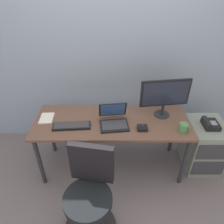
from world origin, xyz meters
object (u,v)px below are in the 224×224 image
Objects in this scene: monitor_main at (165,95)px; trackball_mouse at (142,128)px; office_chair at (90,197)px; paper_notepad at (47,118)px; file_cabinet at (203,145)px; coffee_mug at (184,127)px; desk_phone at (210,124)px; keyboard at (72,126)px; laptop at (114,120)px.

trackball_mouse is (-0.27, -0.27, -0.25)m from monitor_main.
office_chair reaches higher than paper_notepad.
file_cabinet is 0.96m from trackball_mouse.
monitor_main reaches higher than paper_notepad.
coffee_mug is 0.48× the size of paper_notepad.
desk_phone is 1.60m from keyboard.
paper_notepad is (-0.55, 0.81, 0.31)m from office_chair.
laptop reaches higher than keyboard.
monitor_main is at bearing 47.99° from office_chair.
office_chair is at bearing -149.69° from desk_phone.
coffee_mug is (0.96, 0.58, 0.35)m from office_chair.
paper_notepad is at bearing 169.62° from trackball_mouse.
keyboard is (-1.59, -0.13, 0.08)m from desk_phone.
keyboard is (-0.24, 0.66, 0.31)m from office_chair.
file_cabinet is 1.53× the size of keyboard.
monitor_main is (-0.57, 0.08, 0.69)m from file_cabinet.
desk_phone is 0.36× the size of monitor_main.
keyboard is (-1.60, -0.15, 0.43)m from file_cabinet.
desk_phone is 2.00× the size of coffee_mug.
file_cabinet is at bearing 63.22° from desk_phone.
desk_phone is at bearing 30.31° from office_chair.
keyboard is (-1.03, -0.22, -0.26)m from monitor_main.
paper_notepad is at bearing 179.36° from desk_phone.
file_cabinet is at bearing 4.36° from laptop.
laptop reaches higher than file_cabinet.
trackball_mouse reaches higher than paper_notepad.
coffee_mug reaches higher than paper_notepad.
file_cabinet is at bearing 30.67° from office_chair.
trackball_mouse is at bearing -10.38° from paper_notepad.
file_cabinet is 0.36m from desk_phone.
paper_notepad is at bearing 124.22° from office_chair.
coffee_mug is at bearing -3.70° from keyboard.
office_chair is (-1.36, -0.81, 0.12)m from file_cabinet.
laptop is at bearing -175.64° from file_cabinet.
file_cabinet is 5.81× the size of trackball_mouse.
laptop reaches higher than office_chair.
trackball_mouse is at bearing -3.50° from keyboard.
desk_phone is at bearing 3.56° from laptop.
file_cabinet is 1.96m from paper_notepad.
trackball_mouse reaches higher than file_cabinet.
office_chair is 2.78× the size of laptop.
desk_phone is 0.21× the size of office_chair.
paper_notepad is (-0.32, 0.15, -0.01)m from keyboard.
laptop is (0.22, 0.72, 0.35)m from office_chair.
monitor_main reaches higher than office_chair.
file_cabinet is 0.66m from coffee_mug.
monitor_main is 1.34× the size of keyboard.
monitor_main is at bearing 172.35° from file_cabinet.
office_chair is at bearing -148.73° from coffee_mug.
coffee_mug is at bearing -10.55° from laptop.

